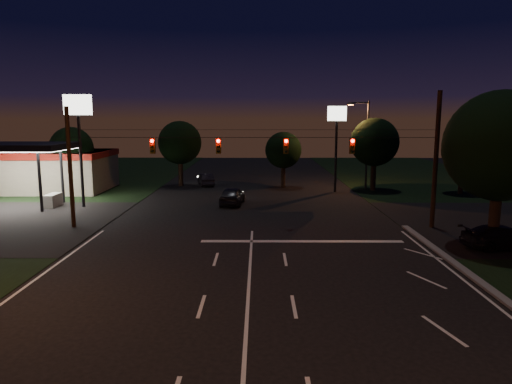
{
  "coord_description": "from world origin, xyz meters",
  "views": [
    {
      "loc": [
        0.43,
        -14.78,
        7.21
      ],
      "look_at": [
        0.27,
        11.34,
        3.0
      ],
      "focal_mm": 32.0,
      "sensor_mm": 36.0,
      "label": 1
    }
  ],
  "objects_px": {
    "tree_right_near": "(499,147)",
    "car_cross": "(503,237)",
    "car_oncoming_b": "(206,180)",
    "utility_pole_right": "(432,228)",
    "car_oncoming_a": "(232,196)"
  },
  "relations": [
    {
      "from": "utility_pole_right",
      "to": "car_cross",
      "type": "distance_m",
      "value": 5.46
    },
    {
      "from": "car_oncoming_a",
      "to": "car_oncoming_b",
      "type": "height_order",
      "value": "car_oncoming_a"
    },
    {
      "from": "car_oncoming_a",
      "to": "car_cross",
      "type": "relative_size",
      "value": 0.97
    },
    {
      "from": "utility_pole_right",
      "to": "car_oncoming_b",
      "type": "bearing_deg",
      "value": 131.68
    },
    {
      "from": "car_oncoming_b",
      "to": "car_cross",
      "type": "bearing_deg",
      "value": 113.72
    },
    {
      "from": "utility_pole_right",
      "to": "car_oncoming_a",
      "type": "distance_m",
      "value": 16.13
    },
    {
      "from": "tree_right_near",
      "to": "car_oncoming_b",
      "type": "distance_m",
      "value": 31.2
    },
    {
      "from": "utility_pole_right",
      "to": "tree_right_near",
      "type": "bearing_deg",
      "value": -72.47
    },
    {
      "from": "tree_right_near",
      "to": "car_oncoming_a",
      "type": "distance_m",
      "value": 20.78
    },
    {
      "from": "utility_pole_right",
      "to": "car_cross",
      "type": "height_order",
      "value": "utility_pole_right"
    },
    {
      "from": "car_cross",
      "to": "car_oncoming_b",
      "type": "bearing_deg",
      "value": 33.48
    },
    {
      "from": "car_oncoming_a",
      "to": "car_cross",
      "type": "xyz_separation_m",
      "value": [
        15.9,
        -13.29,
        -0.09
      ]
    },
    {
      "from": "utility_pole_right",
      "to": "car_oncoming_a",
      "type": "bearing_deg",
      "value": 149.04
    },
    {
      "from": "car_oncoming_b",
      "to": "car_oncoming_a",
      "type": "bearing_deg",
      "value": 92.81
    },
    {
      "from": "tree_right_near",
      "to": "car_cross",
      "type": "bearing_deg",
      "value": -16.48
    }
  ]
}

